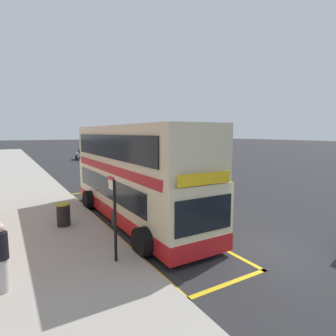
# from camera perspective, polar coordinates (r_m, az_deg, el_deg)

# --- Properties ---
(ground_plane) EXTENTS (260.00, 260.00, 0.00)m
(ground_plane) POSITION_cam_1_polar(r_m,az_deg,el_deg) (38.49, -19.30, 0.82)
(ground_plane) COLOR #28282B
(pavement_near) EXTENTS (6.00, 76.00, 0.14)m
(pavement_near) POSITION_cam_1_polar(r_m,az_deg,el_deg) (37.74, -29.77, 0.24)
(pavement_near) COLOR #A39E93
(pavement_near) RESTS_ON ground
(double_decker_bus) EXTENTS (3.16, 10.61, 4.40)m
(double_decker_bus) POSITION_cam_1_polar(r_m,az_deg,el_deg) (12.94, -7.13, -1.75)
(double_decker_bus) COLOR beige
(double_decker_bus) RESTS_ON ground
(bus_bay_markings) EXTENTS (2.95, 13.77, 0.01)m
(bus_bay_markings) POSITION_cam_1_polar(r_m,az_deg,el_deg) (13.66, -7.79, -10.15)
(bus_bay_markings) COLOR gold
(bus_bay_markings) RESTS_ON ground
(bus_stop_sign) EXTENTS (0.09, 0.51, 2.62)m
(bus_stop_sign) POSITION_cam_1_polar(r_m,az_deg,el_deg) (8.69, -11.09, -8.87)
(bus_stop_sign) COLOR black
(bus_stop_sign) RESTS_ON pavement_near
(parked_car_silver_ahead) EXTENTS (2.09, 4.20, 1.62)m
(parked_car_silver_ahead) POSITION_cam_1_polar(r_m,az_deg,el_deg) (43.87, -16.86, 2.72)
(parked_car_silver_ahead) COLOR #B2B5BA
(parked_car_silver_ahead) RESTS_ON ground
(parked_car_teal_kerbside) EXTENTS (2.09, 4.20, 1.62)m
(parked_car_teal_kerbside) POSITION_cam_1_polar(r_m,az_deg,el_deg) (24.14, -5.56, -0.54)
(parked_car_teal_kerbside) COLOR #196066
(parked_car_teal_kerbside) RESTS_ON ground
(pedestrian_waiting_near_sign) EXTENTS (0.34, 0.34, 1.77)m
(pedestrian_waiting_near_sign) POSITION_cam_1_polar(r_m,az_deg,el_deg) (8.20, -31.19, -15.12)
(pedestrian_waiting_near_sign) COLOR #B7B2AD
(pedestrian_waiting_near_sign) RESTS_ON pavement_near
(litter_bin) EXTENTS (0.57, 0.57, 0.98)m
(litter_bin) POSITION_cam_1_polar(r_m,az_deg,el_deg) (12.72, -20.78, -8.94)
(litter_bin) COLOR black
(litter_bin) RESTS_ON pavement_near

